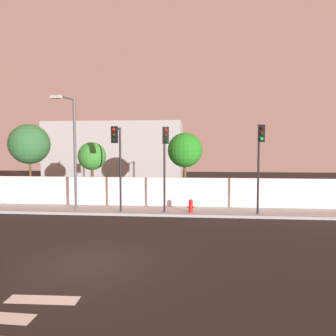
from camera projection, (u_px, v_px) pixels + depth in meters
ground_plane at (89, 264)px, 9.90m from camera, size 80.00×80.00×0.00m
sidewalk at (136, 211)px, 18.05m from camera, size 36.00×2.40×0.15m
perimeter_wall at (140, 191)px, 19.27m from camera, size 36.00×0.18×1.80m
traffic_light_left at (117, 151)px, 16.77m from camera, size 0.36×1.15×4.83m
traffic_light_center at (165, 151)px, 16.50m from camera, size 0.40×1.21×4.78m
traffic_light_right at (260, 150)px, 16.12m from camera, size 0.35×1.11×4.87m
street_lamp_curbside at (72, 145)px, 17.42m from camera, size 0.72×1.88×6.50m
fire_hydrant at (191, 206)px, 17.07m from camera, size 0.44×0.26×0.77m
roadside_tree_leftmost at (29, 144)px, 20.77m from camera, size 2.75×2.75×5.46m
roadside_tree_midleft at (92, 157)px, 20.44m from camera, size 1.89×1.89×4.21m
roadside_tree_midright at (185, 150)px, 19.86m from camera, size 2.28×2.28×4.83m
low_building_distant at (117, 153)px, 33.49m from camera, size 14.50×6.00×6.60m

